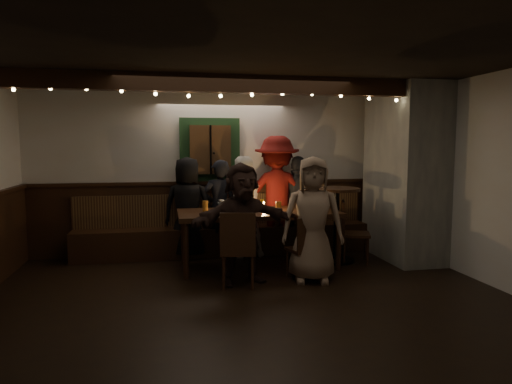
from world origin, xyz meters
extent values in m
cube|color=black|center=(0.00, 0.00, -0.01)|extent=(6.00, 5.00, 0.01)
cube|color=black|center=(0.00, 0.00, 2.60)|extent=(6.00, 5.00, 0.01)
cube|color=white|center=(0.00, 2.50, 1.30)|extent=(6.00, 0.01, 2.60)
cube|color=white|center=(3.00, 0.00, 1.30)|extent=(0.01, 5.00, 2.60)
cube|color=black|center=(0.00, 2.48, 0.55)|extent=(6.00, 0.05, 1.10)
cube|color=slate|center=(2.65, 1.50, 1.30)|extent=(0.70, 1.40, 2.60)
cube|color=black|center=(0.00, 2.23, 0.23)|extent=(4.60, 0.45, 0.45)
cube|color=#331B11|center=(0.00, 2.41, 0.70)|extent=(4.60, 0.06, 0.50)
cube|color=#1C3F1F|center=(-0.20, 2.44, 1.65)|extent=(0.95, 0.04, 1.00)
cube|color=#331B11|center=(-0.20, 2.38, 1.65)|extent=(0.64, 0.12, 0.76)
cube|color=black|center=(0.00, 1.00, 2.49)|extent=(6.00, 0.16, 0.22)
sphere|color=#FFE599|center=(-2.60, 0.98, 2.36)|extent=(0.04, 0.04, 0.04)
sphere|color=#FFE599|center=(-2.20, 0.98, 2.38)|extent=(0.04, 0.04, 0.04)
sphere|color=#FFE599|center=(-1.80, 0.98, 2.39)|extent=(0.04, 0.04, 0.04)
sphere|color=#FFE599|center=(-1.40, 0.98, 2.37)|extent=(0.04, 0.04, 0.04)
sphere|color=#FFE599|center=(-1.00, 0.98, 2.35)|extent=(0.04, 0.04, 0.04)
sphere|color=#FFE599|center=(-0.60, 0.98, 2.33)|extent=(0.04, 0.04, 0.04)
sphere|color=#FFE599|center=(-0.20, 0.98, 2.34)|extent=(0.04, 0.04, 0.04)
sphere|color=#FFE599|center=(0.20, 0.98, 2.36)|extent=(0.04, 0.04, 0.04)
sphere|color=#FFE599|center=(0.60, 0.98, 2.38)|extent=(0.04, 0.04, 0.04)
sphere|color=#FFE599|center=(1.00, 0.98, 2.39)|extent=(0.04, 0.04, 0.04)
sphere|color=#FFE599|center=(1.40, 0.98, 2.37)|extent=(0.04, 0.04, 0.04)
sphere|color=#FFE599|center=(1.80, 0.98, 2.35)|extent=(0.04, 0.04, 0.04)
sphere|color=#FFE599|center=(2.20, 0.98, 2.33)|extent=(0.04, 0.04, 0.04)
sphere|color=#FFE599|center=(2.60, 0.98, 2.34)|extent=(0.04, 0.04, 0.04)
cube|color=black|center=(0.38, 1.40, 0.77)|extent=(2.24, 0.96, 0.06)
cylinder|color=black|center=(-0.66, 1.00, 0.37)|extent=(0.07, 0.07, 0.74)
cylinder|color=black|center=(-0.66, 1.80, 0.37)|extent=(0.07, 0.07, 0.74)
cylinder|color=black|center=(1.41, 1.00, 0.37)|extent=(0.07, 0.07, 0.74)
cylinder|color=black|center=(1.41, 1.80, 0.37)|extent=(0.07, 0.07, 0.74)
cylinder|color=#BF7226|center=(-0.36, 1.51, 0.88)|extent=(0.07, 0.07, 0.15)
cylinder|color=#BF7226|center=(-0.03, 1.17, 0.88)|extent=(0.07, 0.07, 0.15)
cylinder|color=silver|center=(0.30, 1.56, 0.88)|extent=(0.07, 0.07, 0.15)
cylinder|color=#BF7226|center=(0.62, 1.24, 0.88)|extent=(0.07, 0.07, 0.15)
cylinder|color=silver|center=(0.91, 1.57, 0.88)|extent=(0.07, 0.07, 0.15)
cylinder|color=#BF7226|center=(1.19, 1.19, 0.88)|extent=(0.07, 0.07, 0.15)
cylinder|color=white|center=(-0.31, 1.08, 0.81)|extent=(0.28, 0.28, 0.02)
cube|color=#B2B2B7|center=(0.38, 1.35, 0.83)|extent=(0.17, 0.11, 0.05)
cylinder|color=#990C0C|center=(0.34, 1.35, 0.89)|extent=(0.04, 0.04, 0.17)
cylinder|color=gold|center=(0.41, 1.35, 0.89)|extent=(0.04, 0.04, 0.17)
cylinder|color=silver|center=(0.46, 1.45, 0.84)|extent=(0.05, 0.05, 0.09)
sphere|color=#FFB24C|center=(0.46, 1.45, 0.91)|extent=(0.03, 0.03, 0.03)
cube|color=black|center=(-0.04, 0.59, 0.43)|extent=(0.50, 0.50, 0.04)
cube|color=black|center=(-0.08, 0.41, 0.69)|extent=(0.42, 0.12, 0.48)
cylinder|color=black|center=(0.16, 0.73, 0.21)|extent=(0.04, 0.04, 0.41)
cylinder|color=black|center=(0.09, 0.39, 0.21)|extent=(0.04, 0.04, 0.41)
cylinder|color=black|center=(-0.18, 0.79, 0.21)|extent=(0.04, 0.04, 0.41)
cylinder|color=black|center=(-0.24, 0.46, 0.21)|extent=(0.04, 0.04, 0.41)
cube|color=black|center=(0.83, 0.73, 0.38)|extent=(0.45, 0.45, 0.04)
cube|color=black|center=(0.87, 0.57, 0.61)|extent=(0.37, 0.12, 0.42)
cylinder|color=black|center=(0.94, 0.91, 0.18)|extent=(0.03, 0.03, 0.36)
cylinder|color=black|center=(1.01, 0.62, 0.18)|extent=(0.03, 0.03, 0.36)
cylinder|color=black|center=(0.65, 0.84, 0.18)|extent=(0.03, 0.03, 0.36)
cylinder|color=black|center=(0.72, 0.55, 0.18)|extent=(0.03, 0.03, 0.36)
cube|color=black|center=(1.82, 1.38, 0.42)|extent=(0.52, 0.52, 0.04)
cube|color=black|center=(1.65, 1.44, 0.67)|extent=(0.18, 0.40, 0.47)
cylinder|color=black|center=(1.92, 1.16, 0.20)|extent=(0.04, 0.04, 0.40)
cylinder|color=black|center=(1.61, 1.28, 0.20)|extent=(0.04, 0.04, 0.40)
cylinder|color=black|center=(2.04, 1.48, 0.20)|extent=(0.04, 0.04, 0.40)
cylinder|color=black|center=(1.73, 1.59, 0.20)|extent=(0.04, 0.04, 0.40)
cylinder|color=black|center=(1.57, 1.51, 0.02)|extent=(0.56, 0.56, 0.03)
cylinder|color=black|center=(1.57, 1.51, 0.54)|extent=(0.08, 0.08, 1.07)
cylinder|color=black|center=(1.57, 1.51, 1.07)|extent=(0.69, 0.69, 0.04)
imported|color=black|center=(-0.58, 2.15, 0.77)|extent=(0.86, 0.68, 1.55)
imported|color=black|center=(-0.09, 2.16, 0.75)|extent=(0.59, 0.42, 1.50)
imported|color=white|center=(0.24, 2.07, 0.78)|extent=(0.82, 0.67, 1.55)
imported|color=#5D100E|center=(0.83, 2.17, 0.93)|extent=(1.31, 0.89, 1.87)
imported|color=#25272E|center=(1.16, 2.07, 0.78)|extent=(0.99, 0.72, 1.55)
imported|color=black|center=(0.03, 0.71, 0.76)|extent=(1.47, 0.75, 1.51)
imported|color=#8F735D|center=(0.90, 0.61, 0.79)|extent=(0.87, 0.66, 1.59)
camera|label=1|loc=(-0.90, -4.81, 1.73)|focal=32.00mm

